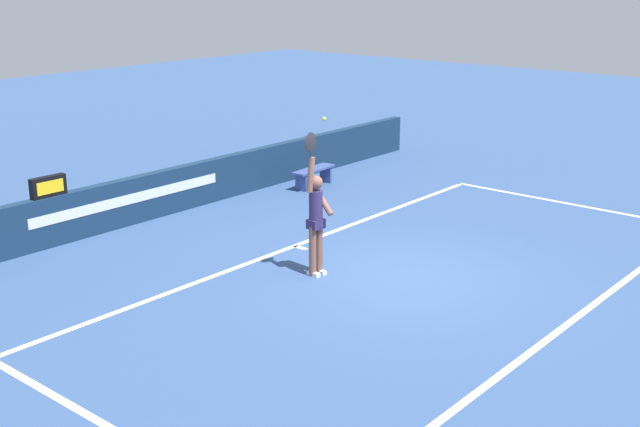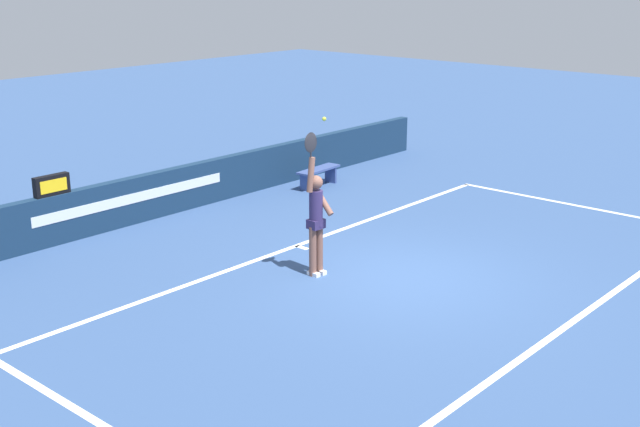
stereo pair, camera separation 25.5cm
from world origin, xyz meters
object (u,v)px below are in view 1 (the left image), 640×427
tennis_player (316,216)px  tennis_ball (324,119)px  courtside_bench_near (314,173)px  speed_display (48,186)px

tennis_player → tennis_ball: (0.02, -0.17, 1.69)m
courtside_bench_near → speed_display: bearing=172.0°
speed_display → tennis_player: tennis_player is taller
speed_display → tennis_ball: bearing=-67.7°
tennis_player → courtside_bench_near: tennis_player is taller
speed_display → courtside_bench_near: speed_display is taller
speed_display → tennis_ball: size_ratio=10.12×
courtside_bench_near → tennis_ball: bearing=-137.8°
speed_display → tennis_player: size_ratio=0.28×
tennis_ball → courtside_bench_near: tennis_ball is taller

